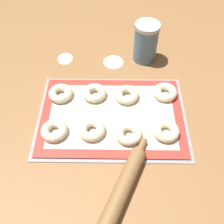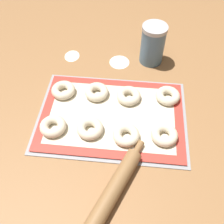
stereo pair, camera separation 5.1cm
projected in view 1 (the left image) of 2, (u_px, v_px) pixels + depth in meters
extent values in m
plane|color=olive|center=(117.00, 118.00, 0.96)|extent=(2.80, 2.80, 0.00)
cube|color=#93969B|center=(112.00, 116.00, 0.96)|extent=(0.54, 0.38, 0.01)
cube|color=red|center=(112.00, 115.00, 0.95)|extent=(0.52, 0.36, 0.00)
cube|color=beige|center=(112.00, 115.00, 0.95)|extent=(0.45, 0.29, 0.00)
torus|color=beige|center=(54.00, 131.00, 0.89)|extent=(0.09, 0.09, 0.03)
torus|color=beige|center=(92.00, 130.00, 0.89)|extent=(0.09, 0.09, 0.03)
torus|color=beige|center=(129.00, 134.00, 0.88)|extent=(0.09, 0.09, 0.03)
torus|color=beige|center=(166.00, 131.00, 0.89)|extent=(0.09, 0.09, 0.03)
torus|color=beige|center=(61.00, 93.00, 1.00)|extent=(0.09, 0.09, 0.03)
torus|color=beige|center=(94.00, 93.00, 1.00)|extent=(0.09, 0.09, 0.03)
torus|color=beige|center=(127.00, 95.00, 0.99)|extent=(0.09, 0.09, 0.03)
torus|color=beige|center=(165.00, 92.00, 1.00)|extent=(0.09, 0.09, 0.03)
cylinder|color=slate|center=(146.00, 44.00, 1.10)|extent=(0.10, 0.10, 0.16)
cylinder|color=#B2B2B7|center=(148.00, 26.00, 1.03)|extent=(0.10, 0.10, 0.02)
cylinder|color=olive|center=(121.00, 192.00, 0.76)|extent=(0.16, 0.28, 0.05)
cylinder|color=olive|center=(142.00, 146.00, 0.86)|extent=(0.04, 0.05, 0.02)
ellipsoid|color=white|center=(65.00, 58.00, 1.16)|extent=(0.06, 0.08, 0.00)
ellipsoid|color=white|center=(113.00, 62.00, 1.14)|extent=(0.09, 0.09, 0.00)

